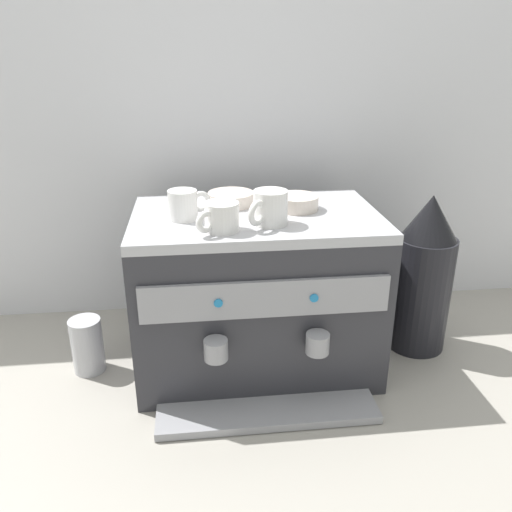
{
  "coord_description": "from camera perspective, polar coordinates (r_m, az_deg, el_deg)",
  "views": [
    {
      "loc": [
        -0.15,
        -1.25,
        0.84
      ],
      "look_at": [
        0.0,
        0.0,
        0.32
      ],
      "focal_mm": 36.49,
      "sensor_mm": 36.0,
      "label": 1
    }
  ],
  "objects": [
    {
      "name": "ceramic_cup_1",
      "position": [
        1.19,
        -3.9,
        4.27
      ],
      "size": [
        0.1,
        0.1,
        0.07
      ],
      "color": "white",
      "rests_on": "espresso_machine"
    },
    {
      "name": "ceramic_bowl_0",
      "position": [
        1.35,
        4.49,
        5.83
      ],
      "size": [
        0.11,
        0.11,
        0.04
      ],
      "color": "beige",
      "rests_on": "espresso_machine"
    },
    {
      "name": "ceramic_cup_2",
      "position": [
        1.28,
        -7.85,
        5.6
      ],
      "size": [
        0.11,
        0.07,
        0.07
      ],
      "color": "white",
      "rests_on": "espresso_machine"
    },
    {
      "name": "ceramic_cup_0",
      "position": [
        1.23,
        1.47,
        5.28
      ],
      "size": [
        0.1,
        0.11,
        0.08
      ],
      "color": "white",
      "rests_on": "espresso_machine"
    },
    {
      "name": "ceramic_bowl_1",
      "position": [
        1.39,
        -2.76,
        6.28
      ],
      "size": [
        0.12,
        0.12,
        0.03
      ],
      "color": "beige",
      "rests_on": "espresso_machine"
    },
    {
      "name": "espresso_machine",
      "position": [
        1.4,
        0.02,
        -4.0
      ],
      "size": [
        0.63,
        0.5,
        0.44
      ],
      "color": "#2D2D33",
      "rests_on": "ground_plane"
    },
    {
      "name": "coffee_grinder",
      "position": [
        1.55,
        17.84,
        -2.1
      ],
      "size": [
        0.16,
        0.16,
        0.46
      ],
      "color": "black",
      "rests_on": "ground_plane"
    },
    {
      "name": "tiled_backsplash_wall",
      "position": [
        1.67,
        -1.49,
        9.91
      ],
      "size": [
        2.8,
        0.03,
        0.96
      ],
      "primitive_type": "cube",
      "color": "silver",
      "rests_on": "ground_plane"
    },
    {
      "name": "ground_plane",
      "position": [
        1.51,
        -0.0,
        -11.27
      ],
      "size": [
        4.0,
        4.0,
        0.0
      ],
      "primitive_type": "plane",
      "color": "#9E998E"
    },
    {
      "name": "milk_pitcher",
      "position": [
        1.5,
        -18.01,
        -9.28
      ],
      "size": [
        0.09,
        0.09,
        0.15
      ],
      "primitive_type": "cylinder",
      "color": "#B7B7BC",
      "rests_on": "ground_plane"
    }
  ]
}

